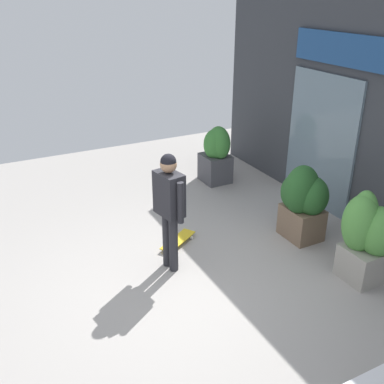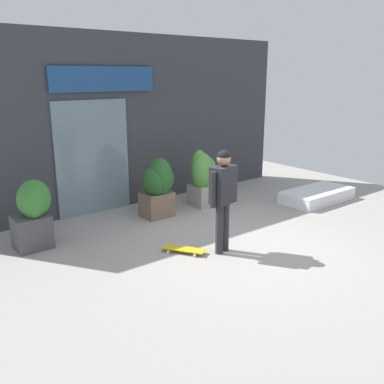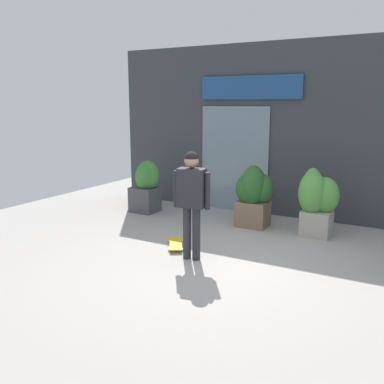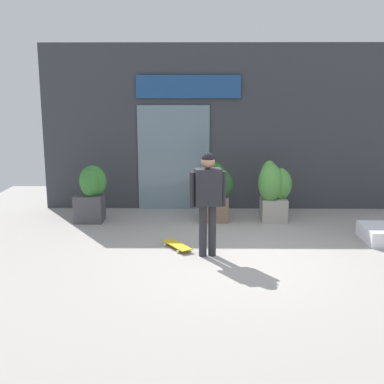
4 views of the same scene
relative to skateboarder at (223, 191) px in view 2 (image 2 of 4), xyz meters
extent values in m
plane|color=#9E9993|center=(0.43, -0.01, -1.08)|extent=(12.00, 12.00, 0.00)
cube|color=#383A3F|center=(0.43, 3.46, 0.81)|extent=(8.34, 0.25, 3.78)
cube|color=slate|center=(-0.72, 3.31, 0.13)|extent=(1.65, 0.06, 2.42)
cube|color=navy|center=(-0.38, 3.29, 1.74)|extent=(2.35, 0.05, 0.51)
cylinder|color=#28282D|center=(-0.08, -0.01, -0.65)|extent=(0.13, 0.13, 0.87)
cylinder|color=#28282D|center=(0.08, 0.01, -0.65)|extent=(0.13, 0.13, 0.87)
cube|color=#232328|center=(0.00, 0.00, 0.10)|extent=(0.47, 0.33, 0.62)
cylinder|color=#232328|center=(-0.26, -0.05, 0.07)|extent=(0.09, 0.09, 0.59)
cylinder|color=#232328|center=(0.26, 0.05, 0.07)|extent=(0.09, 0.09, 0.59)
sphere|color=#997051|center=(0.00, 0.00, 0.53)|extent=(0.23, 0.23, 0.23)
sphere|color=black|center=(0.00, 0.00, 0.57)|extent=(0.21, 0.21, 0.21)
cube|color=gold|center=(-0.53, 0.37, -1.01)|extent=(0.57, 0.74, 0.02)
cylinder|color=silver|center=(-0.76, 0.51, -1.05)|extent=(0.05, 0.06, 0.05)
cylinder|color=silver|center=(-0.56, 0.63, -1.05)|extent=(0.05, 0.06, 0.05)
cylinder|color=silver|center=(-0.51, 0.11, -1.05)|extent=(0.05, 0.06, 0.05)
cylinder|color=silver|center=(-0.31, 0.24, -1.05)|extent=(0.05, 0.06, 0.05)
cube|color=gray|center=(1.46, 2.27, -0.84)|extent=(0.54, 0.53, 0.48)
ellipsoid|color=#4C8C3D|center=(1.36, 2.20, -0.25)|extent=(0.51, 0.46, 0.83)
ellipsoid|color=#4C8C3D|center=(1.34, 2.26, -0.22)|extent=(0.41, 0.37, 0.88)
ellipsoid|color=#4C8C3D|center=(1.56, 2.33, -0.30)|extent=(0.55, 0.47, 0.71)
cube|color=brown|center=(0.17, 2.25, -0.82)|extent=(0.61, 0.51, 0.53)
ellipsoid|color=#235123|center=(0.10, 2.18, -0.29)|extent=(0.53, 0.56, 0.62)
ellipsoid|color=#235123|center=(0.20, 2.16, -0.21)|extent=(0.49, 0.58, 0.80)
ellipsoid|color=#235123|center=(0.32, 2.27, -0.29)|extent=(0.52, 0.50, 0.63)
cube|color=#47474C|center=(-2.47, 2.16, -0.79)|extent=(0.58, 0.53, 0.58)
ellipsoid|color=#387A33|center=(-2.37, 2.16, -0.23)|extent=(0.43, 0.51, 0.64)
ellipsoid|color=#387A33|center=(-2.43, 2.09, -0.24)|extent=(0.37, 0.43, 0.61)
ellipsoid|color=#387A33|center=(-2.37, 2.18, -0.22)|extent=(0.58, 0.42, 0.68)
cube|color=white|center=(3.81, 0.85, -0.94)|extent=(1.79, 0.90, 0.28)
camera|label=1|loc=(5.02, -2.23, 2.66)|focal=41.81mm
camera|label=2|loc=(-4.51, -4.93, 1.84)|focal=39.56mm
camera|label=3|loc=(3.22, -5.71, 1.41)|focal=39.80mm
camera|label=4|loc=(-0.17, -7.73, 1.65)|focal=44.93mm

